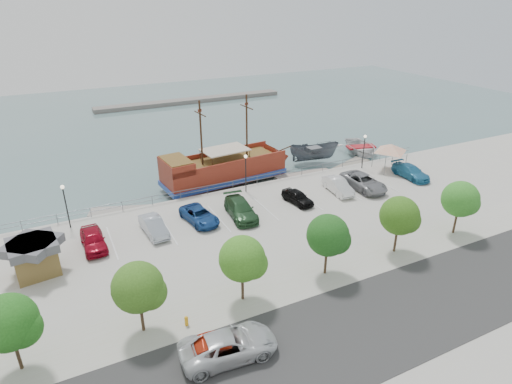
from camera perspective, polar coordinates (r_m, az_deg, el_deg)
name	(u,v)px	position (r m, az deg, el deg)	size (l,w,h in m)	color
ground	(274,225)	(42.22, 2.43, -4.47)	(160.00, 160.00, 0.00)	slate
land_slab	(447,377)	(29.22, 24.15, -21.62)	(100.00, 58.00, 1.20)	#AEAA9E
street	(389,316)	(31.09, 17.27, -15.56)	(100.00, 8.00, 0.04)	#333333
sidewalk	(335,270)	(34.60, 10.53, -10.15)	(100.00, 4.00, 0.05)	#AAA695
seawall_railing	(241,183)	(47.81, -2.02, 1.21)	(50.00, 0.06, 1.00)	slate
far_shore	(192,101)	(93.79, -8.58, 11.97)	(40.00, 3.00, 0.80)	slate
pirate_ship	(233,168)	(51.45, -3.06, 3.27)	(17.33, 6.24, 10.81)	maroon
patrol_boat	(314,154)	(57.98, 7.71, 5.03)	(2.50, 6.64, 2.57)	#535962
speedboat	(361,149)	(62.84, 13.79, 5.58)	(5.24, 7.33, 1.52)	silver
dock_west	(124,211)	(46.44, -17.15, -2.50)	(7.00, 2.00, 0.40)	gray
dock_mid	(304,176)	(53.56, 6.39, 2.18)	(7.27, 2.08, 0.42)	gray
dock_east	(349,167)	(57.40, 12.27, 3.32)	(7.26, 2.07, 0.41)	gray
shed	(35,256)	(37.05, -27.43, -7.59)	(3.79, 3.79, 2.78)	brown
canopy_tent	(391,144)	(54.35, 17.59, 6.12)	(5.34, 5.34, 3.81)	slate
street_van	(229,345)	(26.78, -3.66, -19.72)	(2.70, 5.85, 1.63)	silver
street_sedan	(220,347)	(26.91, -4.81, -19.89)	(1.45, 4.16, 1.37)	#A3220E
fire_hydrant	(186,321)	(29.25, -9.26, -16.56)	(0.25, 0.25, 0.74)	orange
lamp_post_left	(65,199)	(42.13, -24.14, -0.83)	(0.36, 0.36, 4.28)	black
lamp_post_mid	(246,167)	(45.80, -1.38, 3.40)	(0.36, 0.36, 4.28)	black
lamp_post_right	(364,146)	(54.12, 14.23, 6.02)	(0.36, 0.36, 4.28)	black
tree_a	(11,324)	(27.73, -29.82, -15.02)	(3.30, 3.20, 5.00)	#473321
tree_b	(141,288)	(27.63, -15.13, -12.31)	(3.30, 3.20, 5.00)	#473321
tree_c	(245,260)	(29.26, -1.54, -9.04)	(3.30, 3.20, 5.00)	#473321
tree_d	(330,236)	(32.36, 9.83, -5.85)	(3.30, 3.20, 5.00)	#473321
tree_e	(401,217)	(36.55, 18.81, -3.14)	(3.30, 3.20, 5.00)	#473321
tree_f	(462,200)	(41.50, 25.77, -0.98)	(3.30, 3.20, 5.00)	#473321
parked_car_a	(93,239)	(38.94, -20.90, -5.92)	(1.86, 4.61, 1.57)	maroon
parked_car_b	(154,226)	(39.56, -13.48, -4.46)	(1.56, 4.48, 1.48)	#A7AFBC
parked_car_c	(199,215)	(40.78, -7.56, -3.12)	(2.25, 4.87, 1.35)	navy
parked_car_d	(241,209)	(41.36, -2.06, -2.29)	(2.26, 5.55, 1.61)	#244A28
parked_car_e	(298,197)	(44.29, 5.57, -0.67)	(1.60, 3.97, 1.35)	black
parked_car_f	(338,186)	(47.34, 10.87, 0.83)	(1.62, 4.64, 1.53)	white
parked_car_g	(363,182)	(48.79, 14.14, 1.31)	(2.72, 5.90, 1.64)	gray
parked_car_h	(411,172)	(53.51, 19.93, 2.55)	(2.08, 5.11, 1.48)	teal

